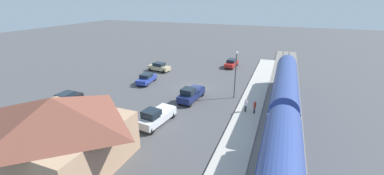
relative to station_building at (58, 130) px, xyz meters
The scene contains 13 objects.
ground_plane 22.60m from the station_building, 100.31° to the right, with size 200.00×200.00×0.00m, color #4C4C4F.
railway_track 28.60m from the station_building, 129.29° to the right, with size 4.80×70.00×0.30m.
platform 26.26m from the station_building, 122.47° to the right, with size 3.20×46.00×0.30m.
station_building is the anchor object (origin of this frame).
pedestrian_on_platform 20.80m from the station_building, 131.16° to the right, with size 0.36×0.36×1.71m.
pedestrian_waiting_far 21.48m from the station_building, 133.57° to the right, with size 0.36×0.36×1.71m.
sedan_tan 29.12m from the station_building, 78.51° to the right, with size 4.72×2.75×1.74m.
sedan_blue 21.68m from the station_building, 78.56° to the right, with size 2.24×4.65×1.74m.
sedan_black 13.88m from the station_building, 43.45° to the right, with size 1.87×4.51×1.74m.
pickup_white 10.39m from the station_building, 115.58° to the right, with size 2.64×5.61×2.14m.
pickup_navy 18.09m from the station_building, 108.26° to the right, with size 2.43×5.55×2.14m.
sedan_red 37.41m from the station_building, 101.08° to the right, with size 2.21×4.64×1.74m.
light_pole_near_platform 23.17m from the station_building, 118.94° to the right, with size 0.44×0.44×6.97m.
Camera 1 is at (-13.24, 34.53, 13.93)m, focal length 22.37 mm.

